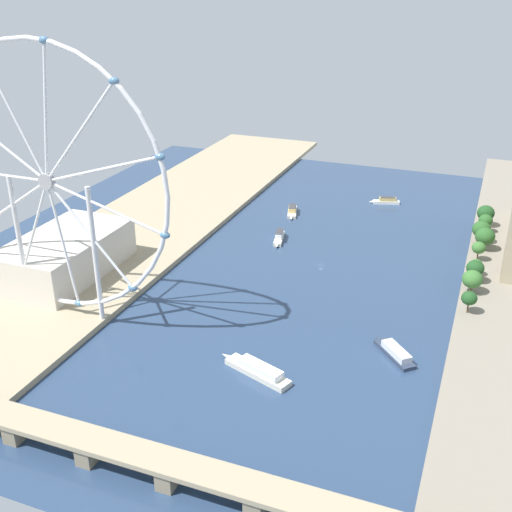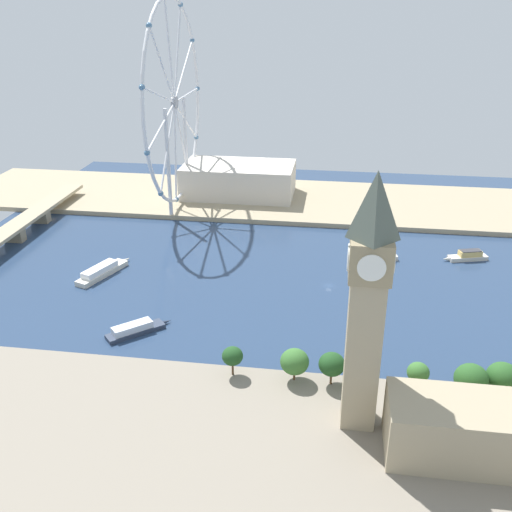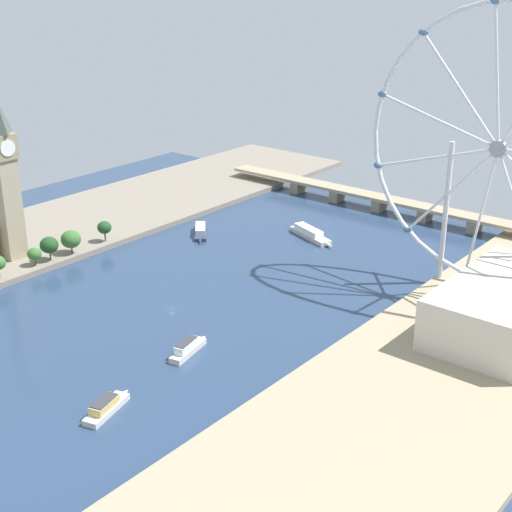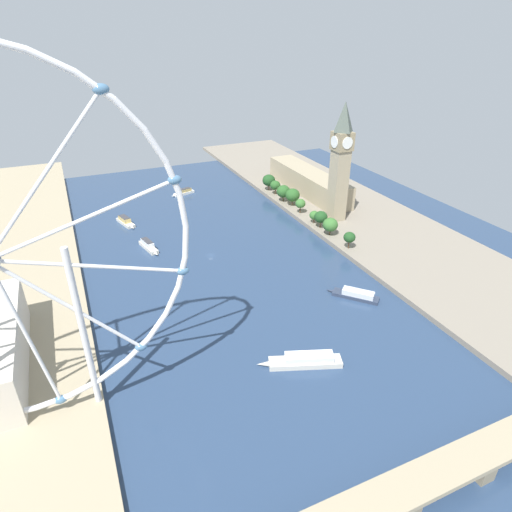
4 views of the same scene
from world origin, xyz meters
The scene contains 11 objects.
ground_plane centered at (0.00, 0.00, 0.00)m, with size 416.72×416.72×0.00m, color navy.
riverbank_left centered at (-123.36, 0.00, 1.50)m, with size 90.00×520.00×3.00m, color gray.
riverbank_right centered at (123.36, 0.00, 1.50)m, with size 90.00×520.00×3.00m, color tan.
clock_tower centered at (-102.59, -12.14, 46.86)m, with size 13.25×13.25×84.39m.
ferris_wheel centered at (101.72, 102.44, 68.90)m, with size 126.56×3.20×129.22m.
riverside_hall centered at (126.70, 66.71, 13.80)m, with size 42.80×75.97×21.61m, color beige.
river_bridge centered at (0.00, 182.46, 6.81)m, with size 228.72×12.65×9.18m.
tour_boat_0 centered at (34.58, -25.10, 2.39)m, with size 9.37×24.68×5.97m.
tour_boat_1 centered at (-4.90, 114.63, 2.34)m, with size 36.76×17.75×5.58m.
tour_boat_3 centered at (41.80, -73.30, 2.20)m, with size 11.28×24.76×5.54m.
tour_boat_4 centered at (-56.68, 79.47, 2.01)m, with size 22.73×24.44×4.75m.
Camera 3 is at (222.68, -213.17, 146.85)m, focal length 52.79 mm.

